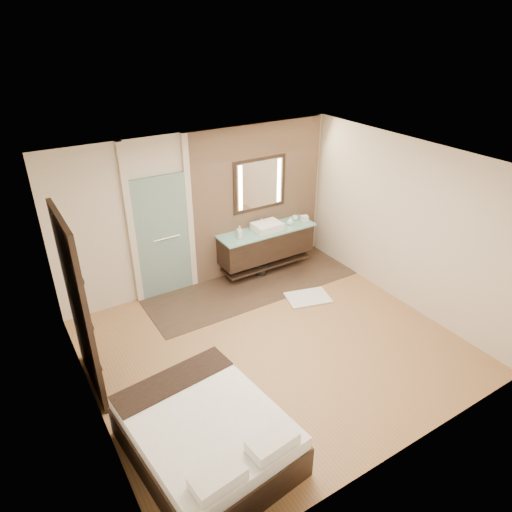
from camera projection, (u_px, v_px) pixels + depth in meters
floor at (274, 346)px, 6.68m from camera, size 5.00×5.00×0.00m
tile_strip at (252, 285)px, 8.16m from camera, size 3.80×1.30×0.01m
stone_wall at (258, 199)px, 8.21m from camera, size 2.60×0.08×2.70m
vanity at (266, 243)px, 8.36m from camera, size 1.85×0.55×0.88m
mirror_unit at (260, 184)px, 8.03m from camera, size 1.06×0.04×0.96m
frosted_door at (162, 232)px, 7.45m from camera, size 1.10×0.12×2.70m
shoji_partition at (79, 307)px, 5.43m from camera, size 0.06×1.20×2.40m
bed at (207, 435)px, 4.91m from camera, size 1.64×1.96×0.70m
bath_mat at (308, 297)px, 7.79m from camera, size 0.83×0.67×0.02m
waste_bin at (261, 269)px, 8.45m from camera, size 0.19×0.19×0.23m
tissue_box at (305, 218)px, 8.54m from camera, size 0.15×0.15×0.10m
soap_bottle_a at (240, 233)px, 7.84m from camera, size 0.10×0.10×0.21m
soap_bottle_b at (240, 231)px, 7.95m from camera, size 0.09×0.09×0.18m
soap_bottle_c at (290, 221)px, 8.37m from camera, size 0.15×0.15×0.16m
cup at (295, 218)px, 8.58m from camera, size 0.12×0.12×0.09m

